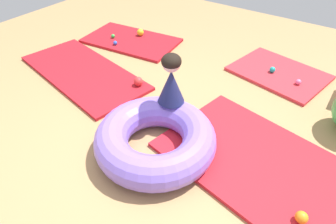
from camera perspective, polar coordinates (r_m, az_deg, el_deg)
ground_plane at (r=2.78m, az=-3.87°, el=-7.23°), size 8.00×8.00×0.00m
gym_mat_far_left at (r=3.98m, az=-16.15°, el=7.39°), size 1.98×1.16×0.04m
gym_mat_far_right at (r=4.07m, az=20.71°, el=7.11°), size 1.26×1.05×0.04m
gym_mat_front at (r=4.69m, az=-7.19°, el=13.62°), size 1.49×0.97×0.04m
gym_mat_near_left at (r=2.75m, az=17.80°, el=-9.70°), size 1.95×1.42×0.04m
inflatable_cushion at (r=2.66m, az=-2.48°, el=-5.26°), size 1.10×1.10×0.31m
child_in_navy at (r=2.70m, az=0.63°, el=6.37°), size 0.31×0.31×0.50m
play_ball_yellow at (r=4.78m, az=-5.39°, el=15.18°), size 0.11×0.11×0.11m
play_ball_red at (r=3.53m, az=-5.79°, el=5.94°), size 0.11×0.11×0.11m
play_ball_green at (r=4.76m, az=-10.65°, el=14.31°), size 0.06×0.06×0.06m
play_ball_blue at (r=4.54m, az=-10.23°, el=13.09°), size 0.06×0.06×0.06m
play_ball_teal at (r=4.00m, az=19.64°, el=7.77°), size 0.08×0.08×0.08m
play_ball_pink at (r=3.87m, az=24.00°, el=5.36°), size 0.07×0.07×0.07m
play_ball_orange at (r=2.44m, az=24.53°, el=-18.14°), size 0.09×0.09×0.09m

